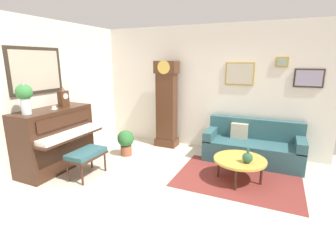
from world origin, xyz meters
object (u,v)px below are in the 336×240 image
potted_plant (126,141)px  green_jug (247,158)px  grandfather_clock (167,107)px  mantel_clock (63,98)px  teacup (54,108)px  coffee_table (240,160)px  piano_bench (86,155)px  couch (252,146)px  piano (56,139)px  flower_vase (24,95)px

potted_plant → green_jug: bearing=-7.3°
grandfather_clock → mantel_clock: grandfather_clock is taller
teacup → green_jug: size_ratio=0.48×
grandfather_clock → coffee_table: (1.89, -1.15, -0.59)m
piano_bench → couch: 3.28m
teacup → potted_plant: teacup is taller
teacup → grandfather_clock: bearing=56.9°
couch → coffee_table: 1.04m
couch → piano: bearing=-150.6°
green_jug → potted_plant: size_ratio=0.43×
green_jug → piano: bearing=-167.5°
piano → green_jug: bearing=12.5°
piano → teacup: bearing=-7.8°
piano → mantel_clock: 0.80m
flower_vase → piano_bench: bearing=30.7°
potted_plant → piano: bearing=-127.6°
piano → couch: 3.90m
piano_bench → couch: couch is taller
piano → coffee_table: size_ratio=1.64×
piano_bench → couch: (2.62, 1.96, -0.09)m
piano → potted_plant: piano is taller
teacup → potted_plant: 1.60m
couch → mantel_clock: bearing=-154.3°
coffee_table → teacup: size_ratio=7.59×
coffee_table → teacup: bearing=-164.6°
couch → green_jug: couch is taller
green_jug → flower_vase: bearing=-159.6°
piano → piano_bench: 0.79m
coffee_table → piano_bench: bearing=-159.6°
piano_bench → green_jug: (2.64, 0.81, 0.09)m
teacup → green_jug: bearing=12.9°
mantel_clock → potted_plant: bearing=43.9°
flower_vase → green_jug: size_ratio=2.42×
mantel_clock → grandfather_clock: bearing=51.6°
couch → flower_vase: size_ratio=3.28×
piano → flower_vase: 1.02m
coffee_table → flower_vase: size_ratio=1.52×
teacup → coffee_table: bearing=15.4°
piano → potted_plant: (0.84, 1.09, -0.27)m
piano → couch: bearing=29.4°
teacup → green_jug: 3.51m
piano_bench → mantel_clock: (-0.77, 0.33, 0.93)m
mantel_clock → green_jug: mantel_clock is taller
flower_vase → mantel_clock: bearing=90.0°
mantel_clock → flower_vase: (-0.00, -0.79, 0.14)m
piano → grandfather_clock: grandfather_clock is taller
piano → mantel_clock: bearing=89.7°
coffee_table → mantel_clock: 3.47m
mantel_clock → potted_plant: 1.54m
piano → teacup: size_ratio=12.41×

